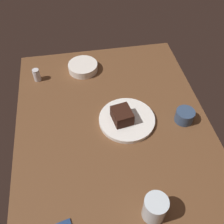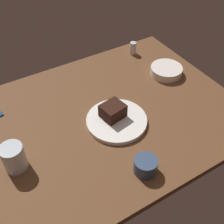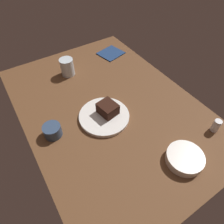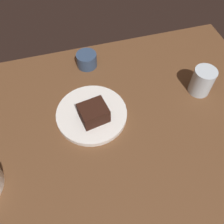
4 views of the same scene
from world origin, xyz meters
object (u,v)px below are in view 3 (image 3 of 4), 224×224
Objects in this scene: chocolate_cake_slice at (108,109)px; side_bowl at (185,158)px; dessert_plate at (104,116)px; salt_shaker at (216,126)px; water_glass at (67,67)px; coffee_cup at (52,131)px; folded_napkin at (111,53)px.

chocolate_cake_slice is 40.38cm from side_bowl.
dessert_plate is 4.44cm from chocolate_cake_slice.
chocolate_cake_slice is 50.26cm from salt_shaker.
chocolate_cake_slice is (-0.38, 2.37, 3.73)cm from dessert_plate.
salt_shaker is (34.06, 38.94, 2.30)cm from dessert_plate.
dessert_plate is 2.40× the size of water_glass.
coffee_cup is at bearing -97.13° from chocolate_cake_slice.
chocolate_cake_slice reaches higher than salt_shaker.
coffee_cup is at bearing -120.72° from salt_shaker.
side_bowl is (78.92, 15.81, -3.17)cm from water_glass.
chocolate_cake_slice is at bearing 82.87° from coffee_cup.
coffee_cup is at bearing -135.91° from side_bowl.
water_glass is 1.27× the size of coffee_cup.
water_glass reaches higher than salt_shaker.
chocolate_cake_slice is 0.87× the size of water_glass.
dessert_plate is 40.78cm from side_bowl.
side_bowl is at bearing 18.95° from chocolate_cake_slice.
chocolate_cake_slice is 27.38cm from coffee_cup.
chocolate_cake_slice is at bearing -133.29° from salt_shaker.
water_glass is at bearing -168.68° from side_bowl.
salt_shaker is at bearing 59.28° from coffee_cup.
chocolate_cake_slice is at bearing 99.20° from dessert_plate.
side_bowl is 57.79cm from coffee_cup.
chocolate_cake_slice is 1.37× the size of salt_shaker.
coffee_cup is (-41.50, -40.20, 0.89)cm from side_bowl.
side_bowl reaches higher than dessert_plate.
water_glass is 44.73cm from coffee_cup.
water_glass is at bearing -152.43° from salt_shaker.
coffee_cup is 0.54× the size of folded_napkin.
dessert_plate is 41.41cm from water_glass.
coffee_cup is 72.11cm from folded_napkin.
salt_shaker is at bearing 27.57° from water_glass.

